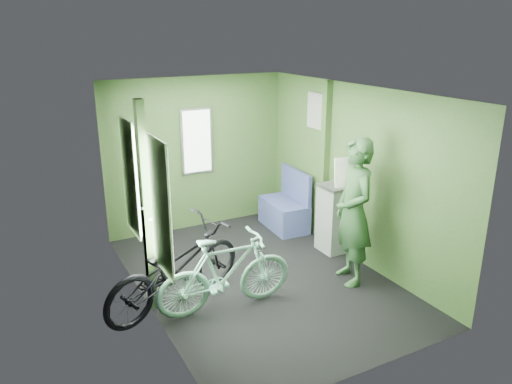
# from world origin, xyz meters

# --- Properties ---
(room) EXTENTS (4.00, 4.02, 2.31)m
(room) POSITION_xyz_m (-0.04, 0.04, 1.44)
(room) COLOR black
(room) RESTS_ON ground
(bicycle_black) EXTENTS (1.95, 1.29, 1.01)m
(bicycle_black) POSITION_xyz_m (-1.12, -0.14, 0.00)
(bicycle_black) COLOR black
(bicycle_black) RESTS_ON ground
(bicycle_mint) EXTENTS (1.57, 0.65, 0.98)m
(bicycle_mint) POSITION_xyz_m (-0.68, -0.49, 0.00)
(bicycle_mint) COLOR #80C1AC
(bicycle_mint) RESTS_ON ground
(passenger) EXTENTS (0.58, 0.74, 1.79)m
(passenger) POSITION_xyz_m (0.95, -0.56, 0.89)
(passenger) COLOR #2C512C
(passenger) RESTS_ON ground
(waste_box) EXTENTS (0.28, 0.39, 0.95)m
(waste_box) POSITION_xyz_m (1.26, 0.25, 0.47)
(waste_box) COLOR gray
(waste_box) RESTS_ON ground
(bench_seat) EXTENTS (0.53, 0.89, 0.91)m
(bench_seat) POSITION_xyz_m (1.14, 1.28, 0.27)
(bench_seat) COLOR navy
(bench_seat) RESTS_ON ground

